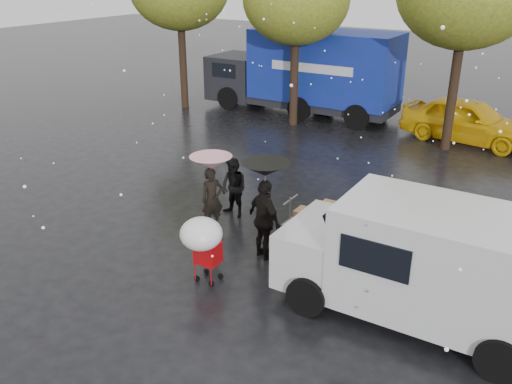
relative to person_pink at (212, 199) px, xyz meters
The scene contains 13 objects.
ground 1.37m from the person_pink, 43.32° to the right, with size 90.00×90.00×0.00m, color black.
person_pink is the anchor object (origin of this frame).
person_middle 0.86m from the person_pink, 86.98° to the left, with size 0.74×0.58×1.53m, color black.
person_black 1.90m from the person_pink, 17.53° to the right, with size 1.07×0.44×1.82m, color black.
umbrella_pink 0.93m from the person_pink, 45.00° to the right, with size 1.01×1.01×1.86m.
umbrella_black 2.29m from the person_pink, 17.53° to the right, with size 1.04×1.04×2.22m.
vendor_cart 2.77m from the person_pink, ahead, with size 1.52×0.80×1.27m.
shopping_cart 2.53m from the person_pink, 58.41° to the right, with size 0.84×0.84×1.46m.
white_van 5.46m from the person_pink, 10.64° to the right, with size 4.91×2.18×2.20m.
blue_truck 11.47m from the person_pink, 105.53° to the left, with size 8.30×2.60×3.50m.
box_ground_near 3.72m from the person_pink, 17.16° to the right, with size 0.51×0.40×0.46m, color #9C6B44.
box_ground_far 2.82m from the person_pink, 28.49° to the left, with size 0.40×0.31×0.31m, color #9C6B44.
yellow_taxi 11.11m from the person_pink, 70.35° to the left, with size 1.88×4.66×1.59m, color #EAB30C.
Camera 1 is at (6.29, -8.81, 5.99)m, focal length 38.00 mm.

